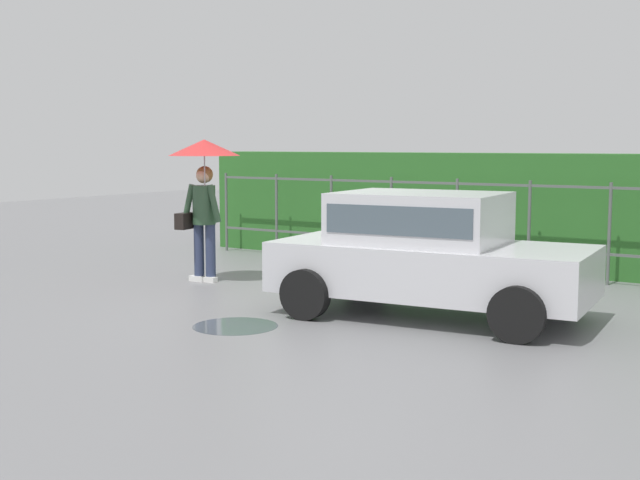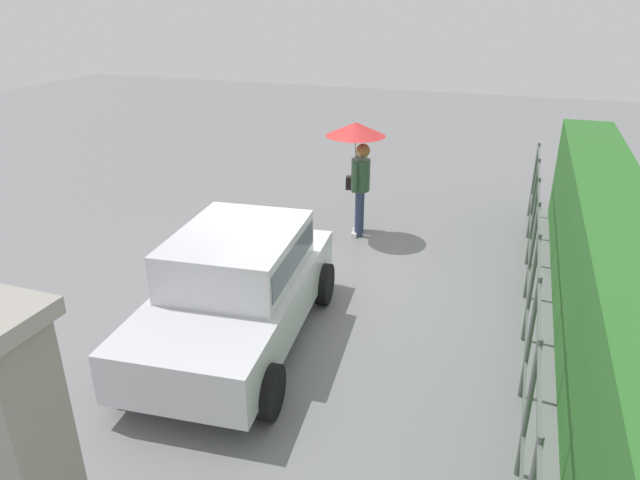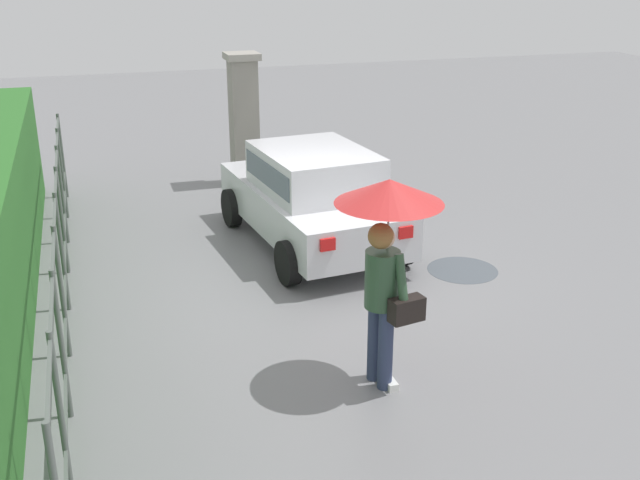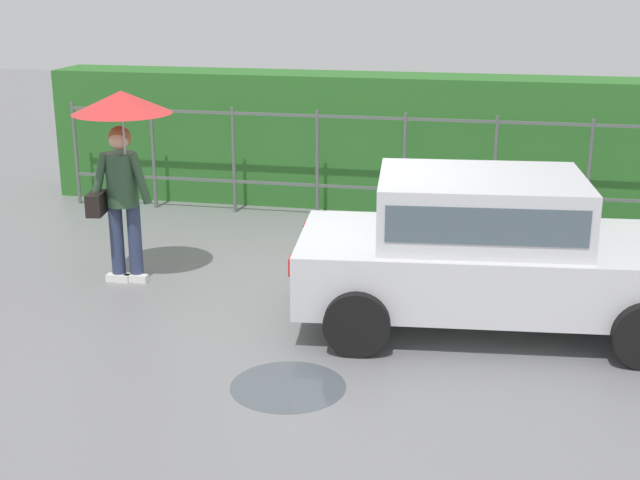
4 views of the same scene
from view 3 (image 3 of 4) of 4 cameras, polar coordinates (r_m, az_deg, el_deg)
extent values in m
plane|color=slate|center=(10.07, 0.46, -3.18)|extent=(40.00, 40.00, 0.00)
cube|color=silver|center=(11.19, -0.72, 2.51)|extent=(3.85, 2.00, 0.60)
cube|color=silver|center=(10.89, -0.43, 5.28)|extent=(2.03, 1.62, 0.60)
cube|color=#4C5B66|center=(10.88, -0.43, 5.38)|extent=(1.89, 1.63, 0.33)
cylinder|color=black|center=(12.14, -6.67, 2.44)|extent=(0.62, 0.24, 0.60)
cylinder|color=black|center=(12.69, 0.61, 3.41)|extent=(0.62, 0.24, 0.60)
cylinder|color=black|center=(9.91, -2.41, -1.72)|extent=(0.62, 0.24, 0.60)
cylinder|color=black|center=(10.58, 6.11, -0.33)|extent=(0.62, 0.24, 0.60)
cube|color=red|center=(9.33, 0.56, -0.33)|extent=(0.08, 0.21, 0.16)
cube|color=red|center=(9.80, 6.45, 0.59)|extent=(0.08, 0.21, 0.16)
cylinder|color=#2D3856|center=(7.72, 4.15, -7.59)|extent=(0.15, 0.15, 0.86)
cylinder|color=#2D3856|center=(7.57, 4.95, -8.22)|extent=(0.15, 0.15, 0.86)
cube|color=white|center=(7.94, 4.45, -9.97)|extent=(0.26, 0.10, 0.08)
cube|color=white|center=(7.80, 5.24, -10.62)|extent=(0.26, 0.10, 0.08)
cylinder|color=#2D4C33|center=(7.33, 4.70, -2.95)|extent=(0.34, 0.34, 0.58)
sphere|color=#DBAD89|center=(7.17, 4.80, 0.20)|extent=(0.22, 0.22, 0.22)
sphere|color=olive|center=(7.14, 4.61, 0.31)|extent=(0.25, 0.25, 0.25)
cylinder|color=#2D4C33|center=(7.53, 4.33, -2.04)|extent=(0.24, 0.13, 0.56)
cylinder|color=#2D4C33|center=(7.19, 6.19, -3.24)|extent=(0.24, 0.13, 0.56)
cylinder|color=#B2B2B7|center=(7.31, 5.11, -0.10)|extent=(0.02, 0.02, 0.77)
cone|color=red|center=(7.15, 5.24, 3.67)|extent=(1.05, 1.05, 0.24)
cube|color=black|center=(7.29, 6.54, -5.22)|extent=(0.22, 0.36, 0.24)
cube|color=gray|center=(14.24, -5.73, 8.77)|extent=(0.48, 0.48, 2.30)
cube|color=#9E998E|center=(14.04, -5.91, 13.60)|extent=(0.60, 0.60, 0.12)
cylinder|color=#59605B|center=(6.29, -18.90, -12.58)|extent=(0.05, 0.05, 1.50)
cylinder|color=#59605B|center=(7.33, -18.87, -7.55)|extent=(0.05, 0.05, 1.50)
cylinder|color=#59605B|center=(8.42, -18.86, -3.79)|extent=(0.05, 0.05, 1.50)
cylinder|color=#59605B|center=(9.53, -18.84, -0.90)|extent=(0.05, 0.05, 1.50)
cylinder|color=#59605B|center=(10.67, -18.83, 1.38)|extent=(0.05, 0.05, 1.50)
cylinder|color=#59605B|center=(11.81, -18.82, 3.23)|extent=(0.05, 0.05, 1.50)
cylinder|color=#59605B|center=(12.97, -18.82, 4.74)|extent=(0.05, 0.05, 1.50)
cylinder|color=#59605B|center=(14.13, -18.81, 6.00)|extent=(0.05, 0.05, 1.50)
cube|color=#59605B|center=(9.32, -19.32, 2.93)|extent=(9.62, 0.03, 0.04)
cube|color=#59605B|center=(9.64, -18.64, -2.55)|extent=(9.62, 0.03, 0.04)
cylinder|color=#4C545B|center=(10.63, 10.67, -2.23)|extent=(0.97, 0.97, 0.00)
camera|label=1|loc=(18.92, 22.46, 13.07)|focal=46.96mm
camera|label=2|loc=(15.75, -18.77, 20.01)|focal=31.99mm
camera|label=4|loc=(15.09, 31.15, 14.93)|focal=48.89mm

